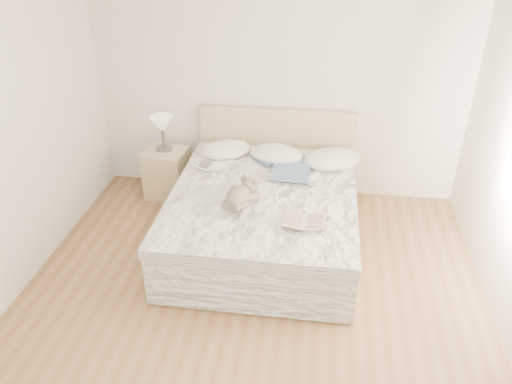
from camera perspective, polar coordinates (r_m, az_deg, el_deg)
floor at (r=4.15m, az=-1.20°, el=-14.87°), size 4.00×4.50×0.00m
wall_back at (r=5.40m, az=2.53°, el=13.12°), size 4.00×0.02×2.70m
bed at (r=4.88m, az=0.98°, el=-2.40°), size 1.72×2.14×1.00m
nightstand at (r=5.73m, az=-10.10°, el=2.12°), size 0.49×0.45×0.56m
table_lamp at (r=5.53m, az=-10.69°, el=7.43°), size 0.28×0.28×0.39m
pillow_left at (r=5.36m, az=-3.49°, el=4.83°), size 0.66×0.60×0.16m
pillow_middle at (r=5.26m, az=2.31°, el=4.35°), size 0.63×0.50×0.17m
pillow_right at (r=5.22m, az=8.72°, el=3.74°), size 0.74×0.66×0.18m
blouse at (r=5.01m, az=4.10°, el=2.74°), size 0.59×0.63×0.02m
photo_book at (r=5.06m, az=-5.03°, el=2.98°), size 0.31×0.23×0.02m
childrens_book at (r=4.19m, az=5.55°, el=-3.36°), size 0.38×0.27×0.02m
teddy_bear at (r=4.38m, az=-2.05°, el=-1.24°), size 0.36×0.43×0.19m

